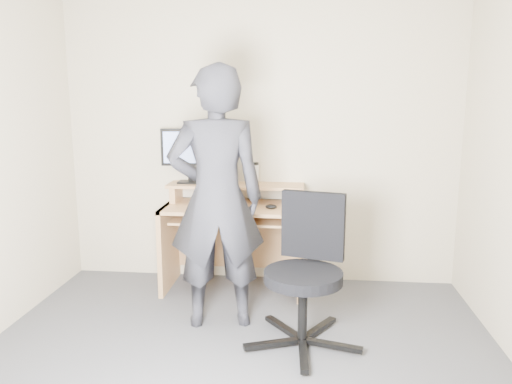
% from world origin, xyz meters
% --- Properties ---
extents(ground, '(3.50, 3.50, 0.00)m').
position_xyz_m(ground, '(0.00, 0.00, 0.00)').
color(ground, '#4F4F54').
rests_on(ground, ground).
extents(back_wall, '(3.50, 0.02, 2.50)m').
position_xyz_m(back_wall, '(0.00, 1.75, 1.25)').
color(back_wall, '#BBAC95').
rests_on(back_wall, ground).
extents(desk, '(1.20, 0.60, 0.91)m').
position_xyz_m(desk, '(-0.20, 1.53, 0.55)').
color(desk, tan).
rests_on(desk, ground).
extents(monitor, '(0.51, 0.14, 0.48)m').
position_xyz_m(monitor, '(-0.61, 1.61, 1.20)').
color(monitor, black).
rests_on(monitor, desk).
extents(external_drive, '(0.08, 0.14, 0.20)m').
position_xyz_m(external_drive, '(-0.29, 1.64, 1.01)').
color(external_drive, black).
rests_on(external_drive, desk).
extents(travel_mug, '(0.10, 0.10, 0.17)m').
position_xyz_m(travel_mug, '(-0.04, 1.62, 1.00)').
color(travel_mug, '#B6B6BB').
rests_on(travel_mug, desk).
extents(smartphone, '(0.10, 0.14, 0.01)m').
position_xyz_m(smartphone, '(-0.05, 1.57, 0.92)').
color(smartphone, black).
rests_on(smartphone, desk).
extents(charger, '(0.05, 0.04, 0.03)m').
position_xyz_m(charger, '(-0.32, 1.50, 0.93)').
color(charger, black).
rests_on(charger, desk).
extents(headphones, '(0.20, 0.20, 0.06)m').
position_xyz_m(headphones, '(-0.29, 1.64, 0.92)').
color(headphones, silver).
rests_on(headphones, desk).
extents(keyboard, '(0.47, 0.22, 0.03)m').
position_xyz_m(keyboard, '(-0.25, 1.36, 0.67)').
color(keyboard, black).
rests_on(keyboard, desk).
extents(mouse, '(0.11, 0.09, 0.04)m').
position_xyz_m(mouse, '(0.13, 1.35, 0.77)').
color(mouse, black).
rests_on(mouse, desk).
extents(office_chair, '(0.80, 0.77, 1.00)m').
position_xyz_m(office_chair, '(0.43, 0.55, 0.55)').
color(office_chair, black).
rests_on(office_chair, ground).
extents(person, '(0.77, 0.59, 1.90)m').
position_xyz_m(person, '(-0.22, 0.77, 0.95)').
color(person, black).
rests_on(person, ground).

